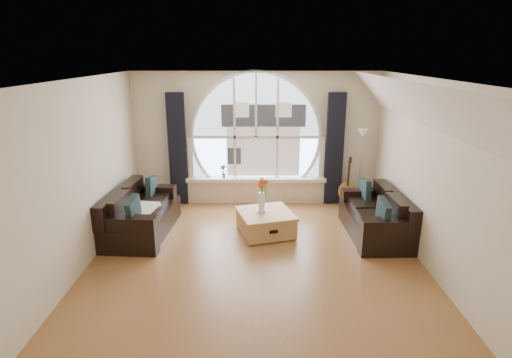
# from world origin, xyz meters

# --- Properties ---
(ground) EXTENTS (5.00, 5.50, 0.01)m
(ground) POSITION_xyz_m (0.00, 0.00, 0.00)
(ground) COLOR brown
(ground) RESTS_ON ground
(ceiling) EXTENTS (5.00, 5.50, 0.01)m
(ceiling) POSITION_xyz_m (0.00, 0.00, 2.70)
(ceiling) COLOR silver
(ceiling) RESTS_ON ground
(wall_back) EXTENTS (5.00, 0.01, 2.70)m
(wall_back) POSITION_xyz_m (0.00, 2.75, 1.35)
(wall_back) COLOR beige
(wall_back) RESTS_ON ground
(wall_front) EXTENTS (5.00, 0.01, 2.70)m
(wall_front) POSITION_xyz_m (0.00, -2.75, 1.35)
(wall_front) COLOR beige
(wall_front) RESTS_ON ground
(wall_left) EXTENTS (0.01, 5.50, 2.70)m
(wall_left) POSITION_xyz_m (-2.50, 0.00, 1.35)
(wall_left) COLOR beige
(wall_left) RESTS_ON ground
(wall_right) EXTENTS (0.01, 5.50, 2.70)m
(wall_right) POSITION_xyz_m (2.50, 0.00, 1.35)
(wall_right) COLOR beige
(wall_right) RESTS_ON ground
(attic_slope) EXTENTS (0.92, 5.50, 0.72)m
(attic_slope) POSITION_xyz_m (2.20, 0.00, 2.35)
(attic_slope) COLOR silver
(attic_slope) RESTS_ON ground
(arched_window) EXTENTS (2.60, 0.06, 2.15)m
(arched_window) POSITION_xyz_m (0.00, 2.72, 1.62)
(arched_window) COLOR silver
(arched_window) RESTS_ON wall_back
(window_sill) EXTENTS (2.90, 0.22, 0.08)m
(window_sill) POSITION_xyz_m (0.00, 2.65, 0.51)
(window_sill) COLOR white
(window_sill) RESTS_ON wall_back
(window_frame) EXTENTS (2.76, 0.08, 2.15)m
(window_frame) POSITION_xyz_m (0.00, 2.69, 1.62)
(window_frame) COLOR white
(window_frame) RESTS_ON wall_back
(neighbor_house) EXTENTS (1.70, 0.02, 1.50)m
(neighbor_house) POSITION_xyz_m (0.15, 2.71, 1.50)
(neighbor_house) COLOR silver
(neighbor_house) RESTS_ON wall_back
(curtain_left) EXTENTS (0.35, 0.12, 2.30)m
(curtain_left) POSITION_xyz_m (-1.60, 2.63, 1.15)
(curtain_left) COLOR black
(curtain_left) RESTS_ON ground
(curtain_right) EXTENTS (0.35, 0.12, 2.30)m
(curtain_right) POSITION_xyz_m (1.60, 2.63, 1.15)
(curtain_right) COLOR black
(curtain_right) RESTS_ON ground
(sofa_left) EXTENTS (1.04, 1.87, 0.80)m
(sofa_left) POSITION_xyz_m (-1.99, 1.10, 0.40)
(sofa_left) COLOR black
(sofa_left) RESTS_ON ground
(sofa_right) EXTENTS (0.91, 1.74, 0.76)m
(sofa_right) POSITION_xyz_m (2.05, 1.01, 0.40)
(sofa_right) COLOR black
(sofa_right) RESTS_ON ground
(coffee_chest) EXTENTS (1.11, 1.11, 0.44)m
(coffee_chest) POSITION_xyz_m (0.17, 1.07, 0.22)
(coffee_chest) COLOR #B08448
(coffee_chest) RESTS_ON ground
(throw_blanket) EXTENTS (0.63, 0.63, 0.10)m
(throw_blanket) POSITION_xyz_m (-1.97, 0.90, 0.50)
(throw_blanket) COLOR silver
(throw_blanket) RESTS_ON sofa_left
(vase_flowers) EXTENTS (0.24, 0.24, 0.70)m
(vase_flowers) POSITION_xyz_m (0.09, 1.10, 0.79)
(vase_flowers) COLOR white
(vase_flowers) RESTS_ON coffee_chest
(floor_lamp) EXTENTS (0.24, 0.24, 1.60)m
(floor_lamp) POSITION_xyz_m (2.11, 2.47, 0.80)
(floor_lamp) COLOR #B2B2B2
(floor_lamp) RESTS_ON ground
(guitar) EXTENTS (0.42, 0.34, 1.06)m
(guitar) POSITION_xyz_m (1.88, 2.48, 0.53)
(guitar) COLOR brown
(guitar) RESTS_ON ground
(potted_plant) EXTENTS (0.17, 0.15, 0.28)m
(potted_plant) POSITION_xyz_m (-0.68, 2.65, 0.69)
(potted_plant) COLOR #1E6023
(potted_plant) RESTS_ON window_sill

